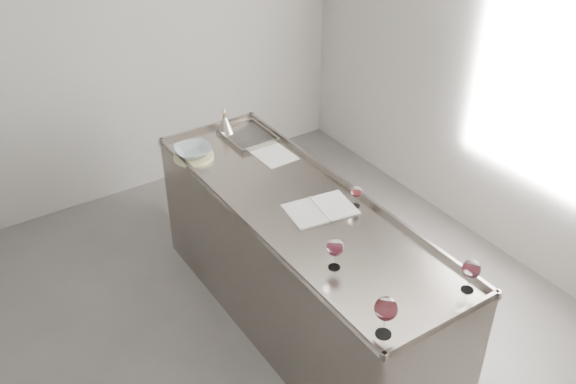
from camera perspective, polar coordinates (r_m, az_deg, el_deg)
room_shell at (r=3.15m, az=-3.23°, el=0.30°), size 4.54×5.04×2.84m
counter at (r=4.12m, az=1.03°, el=-6.60°), size 0.77×2.42×0.97m
wine_glass_left at (r=2.95m, az=8.71°, el=-10.30°), size 0.11×0.11×0.22m
wine_glass_middle at (r=3.31m, az=4.21°, el=-4.98°), size 0.09×0.09×0.18m
wine_glass_right at (r=3.29m, az=15.98°, el=-6.67°), size 0.09×0.09×0.18m
wine_glass_small at (r=3.81m, az=6.10°, el=-0.03°), size 0.07×0.07×0.14m
notebook at (r=3.80m, az=2.90°, el=-1.55°), size 0.43×0.33×0.02m
loose_paper_top at (r=4.37m, az=-1.39°, el=3.43°), size 0.24×0.33×0.00m
trivet at (r=4.37m, az=-8.39°, el=3.17°), size 0.31×0.31×0.02m
ceramic_bowl at (r=4.35m, az=-8.43°, el=3.62°), size 0.28×0.28×0.06m
wine_funnel at (r=4.65m, az=-5.63°, el=5.99°), size 0.14×0.14×0.20m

